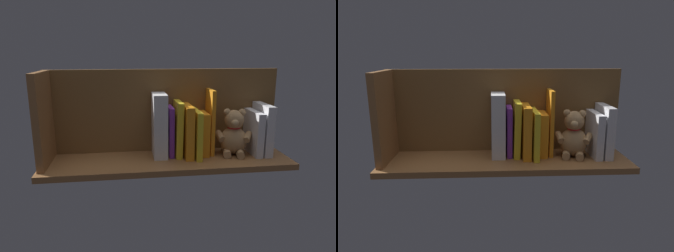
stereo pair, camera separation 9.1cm
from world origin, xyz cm
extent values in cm
cube|color=brown|center=(0.00, 0.00, -1.10)|extent=(91.49, 25.60, 2.20)
cube|color=brown|center=(0.00, -10.55, 16.30)|extent=(91.49, 1.50, 32.60)
cube|color=brown|center=(43.74, 0.00, 16.30)|extent=(2.40, 19.60, 32.60)
cube|color=silver|center=(-37.66, -1.94, 9.74)|extent=(3.17, 14.91, 19.48)
cube|color=silver|center=(-33.98, -1.92, 8.45)|extent=(2.76, 14.96, 16.89)
ellipsoid|color=tan|center=(-25.93, -1.83, 5.46)|extent=(12.33, 11.54, 10.91)
sphere|color=tan|center=(-25.93, -1.83, 13.73)|extent=(7.50, 7.50, 7.50)
sphere|color=tan|center=(-28.66, -1.14, 16.54)|extent=(2.90, 2.90, 2.90)
sphere|color=tan|center=(-23.20, -2.52, 16.54)|extent=(2.90, 2.90, 2.90)
sphere|color=tan|center=(-25.15, 1.26, 13.16)|extent=(2.90, 2.90, 2.90)
cylinder|color=tan|center=(-30.62, 0.77, 7.37)|extent=(5.13, 5.87, 4.04)
cylinder|color=tan|center=(-20.57, -1.78, 7.37)|extent=(3.08, 5.59, 4.04)
cylinder|color=tan|center=(-27.17, 3.27, 1.45)|extent=(3.82, 4.68, 2.90)
cylinder|color=tan|center=(-22.41, 2.06, 1.45)|extent=(3.82, 4.68, 2.90)
torus|color=red|center=(-25.93, -1.83, 10.74)|extent=(6.05, 6.05, 0.85)
cube|color=orange|center=(-17.11, -4.34, 12.58)|extent=(1.47, 10.11, 25.15)
cube|color=orange|center=(-14.14, -3.75, 8.26)|extent=(3.05, 11.29, 16.53)
cube|color=yellow|center=(-10.87, -1.62, 8.96)|extent=(2.07, 15.56, 17.93)
cube|color=orange|center=(-7.62, -2.24, 9.88)|extent=(3.01, 14.31, 19.77)
cube|color=yellow|center=(-4.24, -3.41, 10.49)|extent=(2.86, 11.97, 21.02)
cube|color=purple|center=(-1.42, -4.22, 9.44)|extent=(1.97, 10.36, 18.89)
cube|color=silver|center=(2.81, -3.39, 12.03)|extent=(5.13, 11.82, 24.05)
camera|label=1|loc=(14.47, 108.68, 39.32)|focal=32.79mm
camera|label=2|loc=(5.41, 109.51, 39.32)|focal=32.79mm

